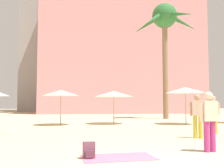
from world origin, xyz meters
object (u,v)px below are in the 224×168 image
Objects in this scene: cafe_umbrella_3 at (61,93)px; backpack at (89,150)px; person_mid_right at (209,119)px; person_far_left at (198,114)px; cafe_umbrella_4 at (114,94)px; person_near_left at (213,113)px; beach_towel at (118,157)px; palm_tree_far_left at (165,24)px; cafe_umbrella_1 at (185,90)px.

cafe_umbrella_3 is 10.82m from backpack.
cafe_umbrella_3 reaches higher than backpack.
person_far_left is at bearing 154.13° from person_mid_right.
cafe_umbrella_4 is at bearing -136.12° from person_far_left.
cafe_umbrella_3 is 1.35× the size of person_near_left.
backpack is (-0.75, -0.05, 0.19)m from beach_towel.
backpack reaches higher than beach_towel.
palm_tree_far_left reaches higher than person_far_left.
cafe_umbrella_1 is at bearing -10.54° from cafe_umbrella_4.
person_far_left is (0.95, 2.90, 0.01)m from person_mid_right.
person_far_left reaches higher than person_near_left.
person_far_left is (-2.24, -6.80, -1.28)m from cafe_umbrella_1.
cafe_umbrella_3 reaches higher than cafe_umbrella_4.
cafe_umbrella_1 is 6.14× the size of backpack.
beach_towel is at bearing -111.83° from palm_tree_far_left.
beach_towel is at bearing -120.09° from cafe_umbrella_1.
palm_tree_far_left is 24.85× the size of backpack.
cafe_umbrella_4 is 1.50× the size of person_mid_right.
person_mid_right is at bearing 10.25° from beach_towel.
person_mid_right is (4.92, -10.03, -1.09)m from cafe_umbrella_3.
person_near_left is at bearing 122.97° from backpack.
cafe_umbrella_1 reaches higher than cafe_umbrella_4.
beach_towel is 7.13m from person_near_left.
cafe_umbrella_4 is at bearing 169.46° from cafe_umbrella_1.
beach_towel is (-6.58, -16.44, -8.59)m from palm_tree_far_left.
person_mid_right is 3.06m from person_far_left.
cafe_umbrella_1 is at bearing 41.93° from person_near_left.
palm_tree_far_left is 6.05× the size of person_near_left.
cafe_umbrella_3 is 9.28m from person_near_left.
person_mid_right is at bearing 91.52° from backpack.
cafe_umbrella_1 is at bearing 59.91° from beach_towel.
palm_tree_far_left is at bearing 68.17° from beach_towel.
person_far_left reaches higher than beach_towel.
palm_tree_far_left is 12.47m from cafe_umbrella_3.
cafe_umbrella_1 is at bearing -96.21° from palm_tree_far_left.
backpack is at bearing -179.14° from person_near_left.
person_near_left is at bearing 143.95° from person_mid_right.
palm_tree_far_left is at bearing 148.74° from backpack.
palm_tree_far_left is at bearing 83.79° from cafe_umbrella_1.
cafe_umbrella_3 is (-8.80, -5.92, -6.56)m from palm_tree_far_left.
cafe_umbrella_4 reaches higher than beach_towel.
cafe_umbrella_3 reaches higher than person_near_left.
palm_tree_far_left is 15.40m from person_far_left.
person_far_left is (-2.92, -13.05, -7.64)m from palm_tree_far_left.
person_far_left is at bearing -50.48° from cafe_umbrella_3.
beach_towel is at bearing -78.13° from cafe_umbrella_3.
cafe_umbrella_3 is at bearing 101.87° from beach_towel.
cafe_umbrella_1 reaches higher than person_near_left.
person_near_left is at bearing -98.70° from cafe_umbrella_1.
cafe_umbrella_1 is 5.50m from person_near_left.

